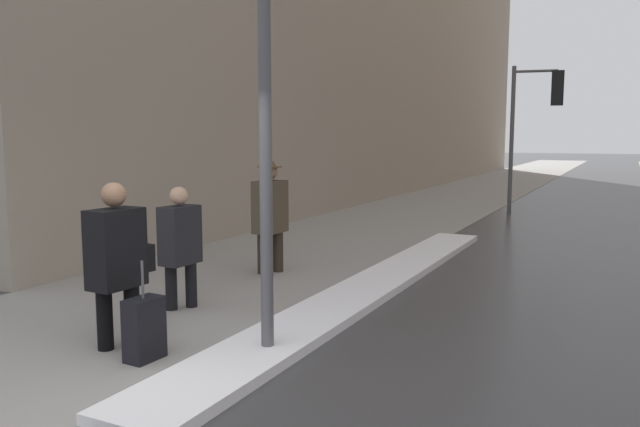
# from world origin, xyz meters

# --- Properties ---
(ground_plane) EXTENTS (160.00, 160.00, 0.00)m
(ground_plane) POSITION_xyz_m (0.00, 0.00, 0.00)
(ground_plane) COLOR #38383A
(sidewalk_slab) EXTENTS (4.00, 80.00, 0.01)m
(sidewalk_slab) POSITION_xyz_m (-2.00, 15.00, 0.01)
(sidewalk_slab) COLOR gray
(sidewalk_slab) RESTS_ON ground
(snow_bank_curb) EXTENTS (0.79, 9.44, 0.10)m
(snow_bank_curb) POSITION_xyz_m (0.24, 4.30, 0.05)
(snow_bank_curb) COLOR white
(snow_bank_curb) RESTS_ON ground
(lamp_post) EXTENTS (0.28, 0.28, 5.15)m
(lamp_post) POSITION_xyz_m (0.30, 1.47, 3.06)
(lamp_post) COLOR #515156
(lamp_post) RESTS_ON ground
(traffic_light_near) EXTENTS (1.30, 0.45, 3.94)m
(traffic_light_near) POSITION_xyz_m (1.06, 14.09, 2.85)
(traffic_light_near) COLOR #515156
(traffic_light_near) RESTS_ON ground
(pedestrian_nearside) EXTENTS (0.34, 0.75, 1.64)m
(pedestrian_nearside) POSITION_xyz_m (-1.12, 1.01, 0.91)
(pedestrian_nearside) COLOR black
(pedestrian_nearside) RESTS_ON ground
(pedestrian_in_glasses) EXTENTS (0.31, 0.50, 1.49)m
(pedestrian_in_glasses) POSITION_xyz_m (-1.47, 2.39, 0.83)
(pedestrian_in_glasses) COLOR black
(pedestrian_in_glasses) RESTS_ON ground
(pedestrian_in_fedora) EXTENTS (0.38, 0.56, 1.77)m
(pedestrian_in_fedora) POSITION_xyz_m (-1.54, 4.59, 0.97)
(pedestrian_in_fedora) COLOR #2A241B
(pedestrian_in_fedora) RESTS_ON ground
(rolling_suitcase) EXTENTS (0.24, 0.37, 0.95)m
(rolling_suitcase) POSITION_xyz_m (-0.65, 0.84, 0.30)
(rolling_suitcase) COLOR black
(rolling_suitcase) RESTS_ON ground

